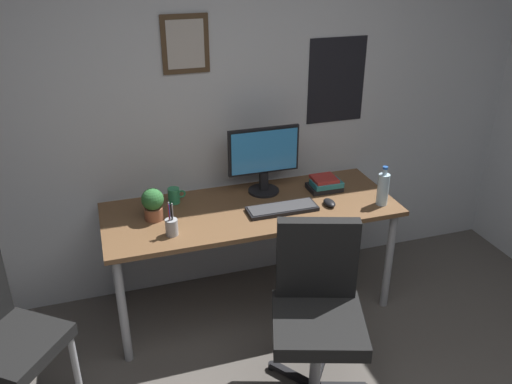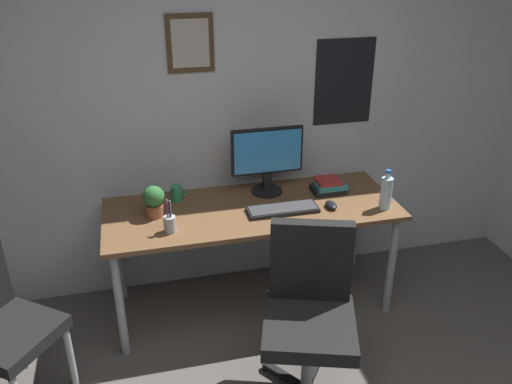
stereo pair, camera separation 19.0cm
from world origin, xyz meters
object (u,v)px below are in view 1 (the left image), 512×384
object	(u,v)px
side_chair	(0,333)
monitor	(264,157)
pen_cup	(172,226)
book_stack_left	(325,184)
office_chair	(317,304)
coffee_mug_near	(174,196)
potted_plant	(153,203)
water_bottle	(383,189)
keyboard	(282,209)
computer_mouse	(329,203)

from	to	relation	value
side_chair	monitor	xyz separation A→B (m)	(1.56, 0.66, 0.46)
pen_cup	book_stack_left	size ratio (longest dim) A/B	0.94
office_chair	monitor	bearing A→B (deg)	88.75
coffee_mug_near	pen_cup	world-z (taller)	pen_cup
coffee_mug_near	potted_plant	size ratio (longest dim) A/B	0.57
office_chair	coffee_mug_near	xyz separation A→B (m)	(-0.56, 0.96, 0.25)
monitor	water_bottle	distance (m)	0.76
monitor	water_bottle	bearing A→B (deg)	-31.24
monitor	pen_cup	xyz separation A→B (m)	(-0.66, -0.37, -0.19)
water_bottle	coffee_mug_near	world-z (taller)	water_bottle
monitor	potted_plant	size ratio (longest dim) A/B	2.36
keyboard	computer_mouse	distance (m)	0.30
office_chair	book_stack_left	distance (m)	0.97
coffee_mug_near	book_stack_left	xyz separation A→B (m)	(0.97, -0.12, -0.01)
computer_mouse	book_stack_left	xyz separation A→B (m)	(0.06, 0.21, 0.02)
side_chair	computer_mouse	xyz separation A→B (m)	(1.88, 0.35, 0.24)
monitor	coffee_mug_near	size ratio (longest dim) A/B	4.13
keyboard	pen_cup	world-z (taller)	pen_cup
water_bottle	monitor	bearing A→B (deg)	148.76
monitor	water_bottle	xyz separation A→B (m)	(0.64, -0.39, -0.13)
office_chair	keyboard	distance (m)	0.70
book_stack_left	potted_plant	bearing A→B (deg)	-177.07
water_bottle	pen_cup	distance (m)	1.30
monitor	potted_plant	xyz separation A→B (m)	(-0.73, -0.16, -0.14)
keyboard	coffee_mug_near	world-z (taller)	coffee_mug_near
keyboard	office_chair	bearing A→B (deg)	-93.94
coffee_mug_near	pen_cup	bearing A→B (deg)	-101.85
computer_mouse	keyboard	bearing A→B (deg)	175.03
keyboard	coffee_mug_near	bearing A→B (deg)	153.51
pen_cup	monitor	bearing A→B (deg)	29.15
computer_mouse	pen_cup	size ratio (longest dim) A/B	0.55
office_chair	computer_mouse	world-z (taller)	office_chair
side_chair	keyboard	size ratio (longest dim) A/B	2.03
monitor	keyboard	size ratio (longest dim) A/B	1.07
potted_plant	book_stack_left	xyz separation A→B (m)	(1.12, 0.06, -0.06)
keyboard	pen_cup	distance (m)	0.69
side_chair	computer_mouse	size ratio (longest dim) A/B	7.95
side_chair	book_stack_left	bearing A→B (deg)	15.99
office_chair	water_bottle	bearing A→B (deg)	40.07
coffee_mug_near	potted_plant	xyz separation A→B (m)	(-0.15, -0.17, 0.06)
computer_mouse	book_stack_left	bearing A→B (deg)	72.97
monitor	computer_mouse	bearing A→B (deg)	-43.49
keyboard	book_stack_left	distance (m)	0.41
office_chair	side_chair	distance (m)	1.56
computer_mouse	potted_plant	bearing A→B (deg)	171.77
computer_mouse	coffee_mug_near	world-z (taller)	coffee_mug_near
potted_plant	pen_cup	distance (m)	0.23
water_bottle	computer_mouse	bearing A→B (deg)	165.70
potted_plant	book_stack_left	size ratio (longest dim) A/B	0.92
coffee_mug_near	monitor	bearing A→B (deg)	-1.78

